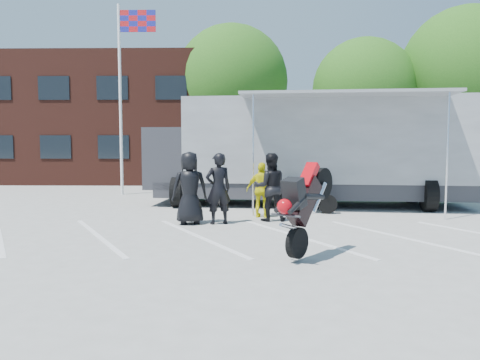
{
  "coord_description": "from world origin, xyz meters",
  "views": [
    {
      "loc": [
        -1.0,
        -9.91,
        2.23
      ],
      "look_at": [
        -1.24,
        1.69,
        1.3
      ],
      "focal_mm": 35.0,
      "sensor_mm": 36.0,
      "label": 1
    }
  ],
  "objects_px": {
    "transporter_truck": "(310,205)",
    "spectator_leather_c": "(270,187)",
    "spectator_leather_a": "(190,188)",
    "spectator_leather_b": "(218,189)",
    "spectator_hivis": "(262,190)",
    "parked_motorcycle": "(305,213)",
    "tree_left": "(232,81)",
    "stunt_bike_rider": "(315,255)",
    "tree_mid": "(364,91)",
    "tree_right": "(466,71)",
    "flagpole": "(126,76)"
  },
  "relations": [
    {
      "from": "transporter_truck",
      "to": "spectator_leather_c",
      "type": "height_order",
      "value": "spectator_leather_c"
    },
    {
      "from": "spectator_leather_a",
      "to": "spectator_leather_b",
      "type": "distance_m",
      "value": 0.78
    },
    {
      "from": "spectator_leather_a",
      "to": "spectator_hivis",
      "type": "height_order",
      "value": "spectator_leather_a"
    },
    {
      "from": "parked_motorcycle",
      "to": "spectator_leather_b",
      "type": "relative_size",
      "value": 1.04
    },
    {
      "from": "tree_left",
      "to": "spectator_leather_a",
      "type": "height_order",
      "value": "tree_left"
    },
    {
      "from": "spectator_hivis",
      "to": "stunt_bike_rider",
      "type": "bearing_deg",
      "value": 115.26
    },
    {
      "from": "tree_mid",
      "to": "spectator_leather_c",
      "type": "height_order",
      "value": "tree_mid"
    },
    {
      "from": "tree_mid",
      "to": "spectator_leather_a",
      "type": "xyz_separation_m",
      "value": [
        -7.64,
        -12.25,
        -3.95
      ]
    },
    {
      "from": "tree_right",
      "to": "parked_motorcycle",
      "type": "bearing_deg",
      "value": -133.68
    },
    {
      "from": "tree_right",
      "to": "stunt_bike_rider",
      "type": "distance_m",
      "value": 19.0
    },
    {
      "from": "tree_right",
      "to": "spectator_leather_a",
      "type": "relative_size",
      "value": 4.58
    },
    {
      "from": "stunt_bike_rider",
      "to": "tree_left",
      "type": "bearing_deg",
      "value": 135.48
    },
    {
      "from": "tree_left",
      "to": "spectator_hivis",
      "type": "bearing_deg",
      "value": -83.53
    },
    {
      "from": "flagpole",
      "to": "tree_mid",
      "type": "bearing_deg",
      "value": 23.97
    },
    {
      "from": "tree_left",
      "to": "tree_mid",
      "type": "distance_m",
      "value": 7.1
    },
    {
      "from": "spectator_hivis",
      "to": "parked_motorcycle",
      "type": "bearing_deg",
      "value": -133.69
    },
    {
      "from": "flagpole",
      "to": "parked_motorcycle",
      "type": "height_order",
      "value": "flagpole"
    },
    {
      "from": "tree_mid",
      "to": "transporter_truck",
      "type": "bearing_deg",
      "value": -114.98
    },
    {
      "from": "flagpole",
      "to": "tree_mid",
      "type": "relative_size",
      "value": 1.04
    },
    {
      "from": "parked_motorcycle",
      "to": "spectator_leather_a",
      "type": "relative_size",
      "value": 1.02
    },
    {
      "from": "spectator_leather_a",
      "to": "spectator_leather_c",
      "type": "height_order",
      "value": "spectator_leather_a"
    },
    {
      "from": "spectator_leather_a",
      "to": "spectator_leather_c",
      "type": "relative_size",
      "value": 1.03
    },
    {
      "from": "tree_mid",
      "to": "transporter_truck",
      "type": "relative_size",
      "value": 0.65
    },
    {
      "from": "flagpole",
      "to": "spectator_leather_c",
      "type": "relative_size",
      "value": 4.14
    },
    {
      "from": "spectator_leather_c",
      "to": "tree_mid",
      "type": "bearing_deg",
      "value": -120.15
    },
    {
      "from": "tree_right",
      "to": "spectator_leather_a",
      "type": "xyz_separation_m",
      "value": [
        -12.64,
        -11.75,
        -4.88
      ]
    },
    {
      "from": "tree_left",
      "to": "spectator_leather_b",
      "type": "xyz_separation_m",
      "value": [
        0.14,
        -13.22,
        -4.59
      ]
    },
    {
      "from": "transporter_truck",
      "to": "stunt_bike_rider",
      "type": "bearing_deg",
      "value": -90.91
    },
    {
      "from": "tree_left",
      "to": "stunt_bike_rider",
      "type": "bearing_deg",
      "value": -82.19
    },
    {
      "from": "tree_right",
      "to": "spectator_hivis",
      "type": "bearing_deg",
      "value": -135.2
    },
    {
      "from": "flagpole",
      "to": "spectator_leather_c",
      "type": "xyz_separation_m",
      "value": [
        5.82,
        -6.67,
        -4.09
      ]
    },
    {
      "from": "tree_left",
      "to": "tree_mid",
      "type": "bearing_deg",
      "value": -8.13
    },
    {
      "from": "flagpole",
      "to": "parked_motorcycle",
      "type": "relative_size",
      "value": 3.93
    },
    {
      "from": "spectator_leather_a",
      "to": "spectator_hivis",
      "type": "relative_size",
      "value": 1.21
    },
    {
      "from": "tree_left",
      "to": "spectator_leather_a",
      "type": "relative_size",
      "value": 4.34
    },
    {
      "from": "tree_left",
      "to": "spectator_leather_c",
      "type": "height_order",
      "value": "tree_left"
    },
    {
      "from": "flagpole",
      "to": "tree_left",
      "type": "relative_size",
      "value": 0.93
    },
    {
      "from": "stunt_bike_rider",
      "to": "spectator_hivis",
      "type": "bearing_deg",
      "value": 138.89
    },
    {
      "from": "tree_mid",
      "to": "spectator_leather_b",
      "type": "distance_m",
      "value": 14.56
    },
    {
      "from": "parked_motorcycle",
      "to": "stunt_bike_rider",
      "type": "relative_size",
      "value": 1.03
    },
    {
      "from": "tree_left",
      "to": "parked_motorcycle",
      "type": "bearing_deg",
      "value": -76.13
    },
    {
      "from": "flagpole",
      "to": "tree_mid",
      "type": "xyz_separation_m",
      "value": [
        11.24,
        5.0,
        -0.11
      ]
    },
    {
      "from": "parked_motorcycle",
      "to": "tree_right",
      "type": "bearing_deg",
      "value": -33.82
    },
    {
      "from": "transporter_truck",
      "to": "spectator_leather_c",
      "type": "distance_m",
      "value": 3.89
    },
    {
      "from": "flagpole",
      "to": "parked_motorcycle",
      "type": "bearing_deg",
      "value": -36.47
    },
    {
      "from": "parked_motorcycle",
      "to": "spectator_hivis",
      "type": "height_order",
      "value": "spectator_hivis"
    },
    {
      "from": "transporter_truck",
      "to": "spectator_leather_b",
      "type": "relative_size",
      "value": 6.09
    },
    {
      "from": "tree_right",
      "to": "spectator_leather_b",
      "type": "height_order",
      "value": "tree_right"
    },
    {
      "from": "tree_mid",
      "to": "spectator_leather_a",
      "type": "relative_size",
      "value": 3.86
    },
    {
      "from": "transporter_truck",
      "to": "stunt_bike_rider",
      "type": "height_order",
      "value": "transporter_truck"
    }
  ]
}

